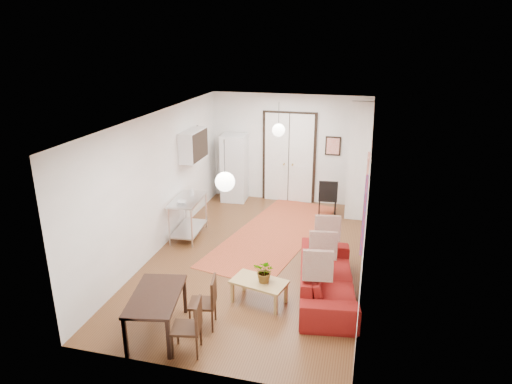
% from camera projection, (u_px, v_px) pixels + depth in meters
% --- Properties ---
extents(floor, '(7.00, 7.00, 0.00)m').
position_uv_depth(floor, '(257.00, 256.00, 9.44)').
color(floor, brown).
rests_on(floor, ground).
extents(ceiling, '(4.20, 7.00, 0.02)m').
position_uv_depth(ceiling, '(257.00, 117.00, 8.48)').
color(ceiling, silver).
rests_on(ceiling, wall_back).
extents(wall_back, '(4.20, 0.02, 2.90)m').
position_uv_depth(wall_back, '(289.00, 149.00, 12.16)').
color(wall_back, silver).
rests_on(wall_back, floor).
extents(wall_front, '(4.20, 0.02, 2.90)m').
position_uv_depth(wall_front, '(190.00, 277.00, 5.76)').
color(wall_front, silver).
rests_on(wall_front, floor).
extents(wall_left, '(0.02, 7.00, 2.90)m').
position_uv_depth(wall_left, '(159.00, 182.00, 9.45)').
color(wall_left, silver).
rests_on(wall_left, floor).
extents(wall_right, '(0.02, 7.00, 2.90)m').
position_uv_depth(wall_right, '(367.00, 199.00, 8.47)').
color(wall_right, silver).
rests_on(wall_right, floor).
extents(double_doors, '(1.44, 0.06, 2.50)m').
position_uv_depth(double_doors, '(289.00, 158.00, 12.20)').
color(double_doors, white).
rests_on(double_doors, wall_back).
extents(stub_partition, '(0.50, 0.10, 2.90)m').
position_uv_depth(stub_partition, '(359.00, 163.00, 10.86)').
color(stub_partition, silver).
rests_on(stub_partition, floor).
extents(wall_cabinet, '(0.35, 1.00, 0.70)m').
position_uv_depth(wall_cabinet, '(193.00, 145.00, 10.63)').
color(wall_cabinet, white).
rests_on(wall_cabinet, wall_left).
extents(painting_popart, '(0.05, 1.00, 1.00)m').
position_uv_depth(painting_popart, '(364.00, 213.00, 7.27)').
color(painting_popart, red).
rests_on(painting_popart, wall_right).
extents(painting_abstract, '(0.05, 0.50, 0.60)m').
position_uv_depth(painting_abstract, '(368.00, 169.00, 9.09)').
color(painting_abstract, '#F8E9CF').
rests_on(painting_abstract, wall_right).
extents(poster_back, '(0.40, 0.03, 0.50)m').
position_uv_depth(poster_back, '(333.00, 146.00, 11.82)').
color(poster_back, red).
rests_on(poster_back, wall_back).
extents(print_left, '(0.03, 0.44, 0.54)m').
position_uv_depth(print_left, '(195.00, 138.00, 11.11)').
color(print_left, '#98613F').
rests_on(print_left, wall_left).
extents(pendant_back, '(0.30, 0.30, 0.80)m').
position_uv_depth(pendant_back, '(279.00, 130.00, 10.53)').
color(pendant_back, silver).
rests_on(pendant_back, ceiling).
extents(pendant_front, '(0.30, 0.30, 0.80)m').
position_uv_depth(pendant_front, '(225.00, 182.00, 6.87)').
color(pendant_front, silver).
rests_on(pendant_front, ceiling).
extents(kilim_rug, '(2.54, 4.69, 0.01)m').
position_uv_depth(kilim_rug, '(275.00, 233.00, 10.50)').
color(kilim_rug, '#BA462E').
rests_on(kilim_rug, floor).
extents(sofa, '(1.24, 2.47, 0.69)m').
position_uv_depth(sofa, '(327.00, 278.00, 7.93)').
color(sofa, maroon).
rests_on(sofa, floor).
extents(coffee_table, '(1.01, 0.71, 0.41)m').
position_uv_depth(coffee_table, '(259.00, 284.00, 7.72)').
color(coffee_table, '#A5894E').
rests_on(coffee_table, floor).
extents(potted_plant, '(0.42, 0.39, 0.40)m').
position_uv_depth(potted_plant, '(265.00, 271.00, 7.61)').
color(potted_plant, '#3B6D31').
rests_on(potted_plant, coffee_table).
extents(kitchen_counter, '(0.66, 1.21, 0.90)m').
position_uv_depth(kitchen_counter, '(188.00, 212.00, 10.20)').
color(kitchen_counter, silver).
rests_on(kitchen_counter, floor).
extents(bowl, '(0.22, 0.22, 0.05)m').
position_uv_depth(bowl, '(182.00, 202.00, 9.81)').
color(bowl, silver).
rests_on(bowl, kitchen_counter).
extents(soap_bottle, '(0.09, 0.09, 0.19)m').
position_uv_depth(soap_bottle, '(191.00, 191.00, 10.29)').
color(soap_bottle, teal).
rests_on(soap_bottle, kitchen_counter).
extents(fridge, '(0.68, 0.68, 1.83)m').
position_uv_depth(fridge, '(234.00, 168.00, 12.35)').
color(fridge, silver).
rests_on(fridge, floor).
extents(dining_table, '(0.93, 1.34, 0.68)m').
position_uv_depth(dining_table, '(156.00, 299.00, 6.82)').
color(dining_table, black).
rests_on(dining_table, floor).
extents(dining_chair_near, '(0.47, 0.60, 0.84)m').
position_uv_depth(dining_chair_near, '(204.00, 296.00, 7.12)').
color(dining_chair_near, '#321A10').
rests_on(dining_chair_near, floor).
extents(dining_chair_far, '(0.47, 0.60, 0.84)m').
position_uv_depth(dining_chair_far, '(188.00, 320.00, 6.53)').
color(dining_chair_far, '#321A10').
rests_on(dining_chair_far, floor).
extents(black_side_chair, '(0.50, 0.50, 0.99)m').
position_uv_depth(black_side_chair, '(328.00, 193.00, 11.40)').
color(black_side_chair, black).
rests_on(black_side_chair, floor).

